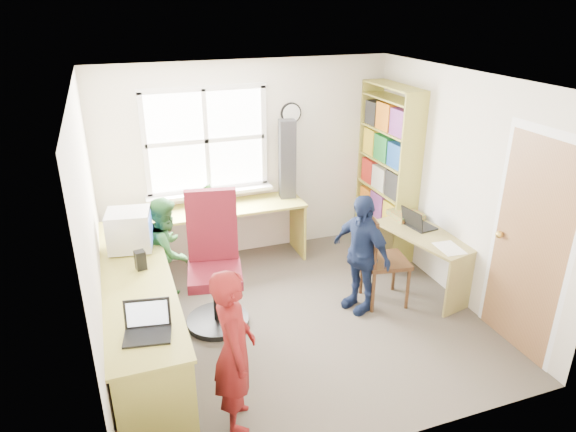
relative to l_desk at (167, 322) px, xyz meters
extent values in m
cube|color=#474037|center=(1.31, 0.28, -0.47)|extent=(3.60, 3.40, 0.02)
cube|color=white|center=(1.31, 0.28, 1.95)|extent=(3.60, 3.40, 0.02)
cube|color=silver|center=(1.31, 1.99, 0.74)|extent=(3.60, 0.02, 2.40)
cube|color=silver|center=(1.31, -1.43, 0.74)|extent=(3.60, 0.02, 2.40)
cube|color=silver|center=(-0.50, 0.28, 0.74)|extent=(0.02, 3.40, 2.40)
cube|color=silver|center=(3.12, 0.28, 0.74)|extent=(0.02, 3.40, 2.40)
cube|color=white|center=(0.81, 1.97, 1.04)|extent=(1.40, 0.01, 1.20)
cube|color=white|center=(0.81, 1.96, 1.04)|extent=(1.48, 0.04, 1.28)
cube|color=olive|center=(3.09, -0.77, 0.54)|extent=(0.02, 0.82, 2.00)
sphere|color=gold|center=(3.06, -0.44, 0.54)|extent=(0.07, 0.07, 0.07)
cylinder|color=black|center=(1.86, 1.96, 1.29)|extent=(0.26, 0.03, 0.26)
cylinder|color=white|center=(1.86, 1.95, 1.29)|extent=(0.22, 0.01, 0.22)
cube|color=#B9B04A|center=(-0.19, 0.38, 0.28)|extent=(0.60, 2.70, 0.03)
cube|color=#B9B04A|center=(1.06, 1.70, 0.28)|extent=(1.65, 0.56, 0.03)
cube|color=#B9B04A|center=(-0.19, 0.38, -0.10)|extent=(0.56, 0.03, 0.72)
cube|color=#B9B04A|center=(-0.19, -0.94, -0.10)|extent=(0.56, 0.03, 0.72)
cube|color=#B9B04A|center=(-0.19, 1.70, -0.10)|extent=(0.56, 0.03, 0.72)
cube|color=#B9B04A|center=(1.86, 1.70, -0.10)|extent=(0.03, 0.52, 0.72)
cube|color=#B9B04A|center=(-0.19, -0.57, -0.10)|extent=(0.54, 0.45, 0.72)
cube|color=#9D8F4E|center=(2.86, 0.40, 0.20)|extent=(0.78, 1.25, 0.03)
cube|color=#9D8F4E|center=(2.98, -0.15, -0.13)|extent=(0.50, 0.13, 0.64)
cube|color=#9D8F4E|center=(2.74, 0.95, -0.13)|extent=(0.50, 0.13, 0.64)
cube|color=#B9B04A|center=(2.96, 0.96, 0.59)|extent=(0.30, 0.02, 2.10)
cube|color=#B9B04A|center=(2.96, 1.96, 0.59)|extent=(0.30, 0.02, 2.10)
cube|color=#B9B04A|center=(2.96, 1.46, 1.63)|extent=(0.30, 1.00, 0.02)
cube|color=#B9B04A|center=(2.96, 1.46, -0.40)|extent=(0.30, 1.00, 0.02)
cube|color=#B9B04A|center=(2.96, 1.46, -0.04)|extent=(0.30, 1.00, 0.02)
cube|color=#B9B04A|center=(2.96, 1.46, 0.34)|extent=(0.30, 1.00, 0.02)
cube|color=#B9B04A|center=(2.96, 1.46, 0.72)|extent=(0.30, 1.00, 0.02)
cube|color=#B9B04A|center=(2.96, 1.46, 1.10)|extent=(0.30, 1.00, 0.02)
cube|color=#B9B04A|center=(2.96, 1.46, 1.48)|extent=(0.30, 1.00, 0.02)
cube|color=#B32319|center=(2.96, 1.16, -0.25)|extent=(0.25, 0.28, 0.27)
cube|color=#19489A|center=(2.96, 1.48, -0.24)|extent=(0.25, 0.30, 0.29)
cube|color=#1E8036|center=(2.96, 1.78, -0.23)|extent=(0.25, 0.26, 0.30)
cube|color=gold|center=(2.96, 1.16, 0.13)|extent=(0.25, 0.28, 0.30)
cube|color=#753380|center=(2.96, 1.48, 0.14)|extent=(0.25, 0.30, 0.32)
cube|color=orange|center=(2.96, 1.78, 0.12)|extent=(0.25, 0.26, 0.29)
cube|color=#262626|center=(2.96, 1.16, 0.52)|extent=(0.25, 0.28, 0.32)
cube|color=beige|center=(2.96, 1.48, 0.50)|extent=(0.25, 0.30, 0.29)
cube|color=#B32319|center=(2.96, 1.78, 0.51)|extent=(0.25, 0.26, 0.30)
cube|color=#19489A|center=(2.96, 1.16, 0.88)|extent=(0.25, 0.28, 0.29)
cube|color=#1E8036|center=(2.96, 1.48, 0.89)|extent=(0.25, 0.30, 0.30)
cube|color=gold|center=(2.96, 1.78, 0.90)|extent=(0.25, 0.26, 0.32)
cube|color=#753380|center=(2.96, 1.16, 1.27)|extent=(0.25, 0.28, 0.30)
cube|color=orange|center=(2.96, 1.48, 1.28)|extent=(0.25, 0.30, 0.32)
cube|color=#262626|center=(2.96, 1.78, 1.26)|extent=(0.25, 0.26, 0.29)
cylinder|color=black|center=(0.53, 0.48, -0.42)|extent=(0.73, 0.73, 0.06)
cylinder|color=black|center=(0.53, 0.48, -0.16)|extent=(0.08, 0.08, 0.47)
cube|color=maroon|center=(0.53, 0.48, 0.10)|extent=(0.60, 0.60, 0.10)
cube|color=maroon|center=(0.58, 0.72, 0.53)|extent=(0.50, 0.18, 0.74)
cylinder|color=#422816|center=(2.10, 0.14, -0.22)|extent=(0.04, 0.04, 0.47)
cylinder|color=#422816|center=(2.48, 0.08, -0.22)|extent=(0.04, 0.04, 0.47)
cylinder|color=#422816|center=(2.16, 0.52, -0.22)|extent=(0.04, 0.04, 0.47)
cylinder|color=#422816|center=(2.53, 0.46, -0.22)|extent=(0.04, 0.04, 0.47)
cube|color=#422816|center=(2.32, 0.30, 0.03)|extent=(0.50, 0.50, 0.04)
cube|color=#422816|center=(2.12, 0.33, 0.30)|extent=(0.09, 0.42, 0.53)
cube|color=silver|center=(-0.19, 0.93, 0.30)|extent=(0.33, 0.28, 0.02)
cube|color=silver|center=(-0.19, 0.93, 0.50)|extent=(0.46, 0.42, 0.38)
cube|color=#3F72F2|center=(0.01, 0.90, 0.50)|extent=(0.05, 0.32, 0.28)
cube|color=black|center=(-0.18, -0.58, 0.30)|extent=(0.38, 0.30, 0.02)
cube|color=black|center=(-0.16, -0.45, 0.42)|extent=(0.34, 0.12, 0.22)
cube|color=white|center=(-0.16, -0.46, 0.42)|extent=(0.30, 0.09, 0.18)
cube|color=black|center=(2.90, 0.59, 0.22)|extent=(0.29, 0.36, 0.02)
cube|color=black|center=(2.77, 0.57, 0.33)|extent=(0.10, 0.34, 0.22)
cube|color=#3F72F2|center=(2.78, 0.57, 0.33)|extent=(0.08, 0.30, 0.18)
cube|color=black|center=(-0.14, 0.49, 0.38)|extent=(0.11, 0.11, 0.18)
cube|color=black|center=(-0.16, 1.12, 0.39)|extent=(0.11, 0.11, 0.19)
cube|color=black|center=(1.74, 1.78, 0.78)|extent=(0.22, 0.20, 0.96)
cube|color=red|center=(2.89, 0.87, 0.25)|extent=(0.34, 0.34, 0.07)
cube|color=white|center=(-0.21, -0.21, 0.30)|extent=(0.20, 0.28, 0.00)
cube|color=white|center=(2.88, 0.01, 0.22)|extent=(0.25, 0.34, 0.00)
imported|color=#2D7133|center=(0.71, 1.76, 0.44)|extent=(0.17, 0.14, 0.30)
imported|color=maroon|center=(0.40, -0.84, 0.21)|extent=(0.40, 0.53, 1.33)
imported|color=#2C7031|center=(0.17, 1.07, 0.14)|extent=(0.63, 0.70, 1.19)
imported|color=#152143|center=(2.00, 0.28, 0.18)|extent=(0.54, 0.81, 1.27)
camera|label=1|loc=(-0.26, -3.85, 2.59)|focal=32.00mm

